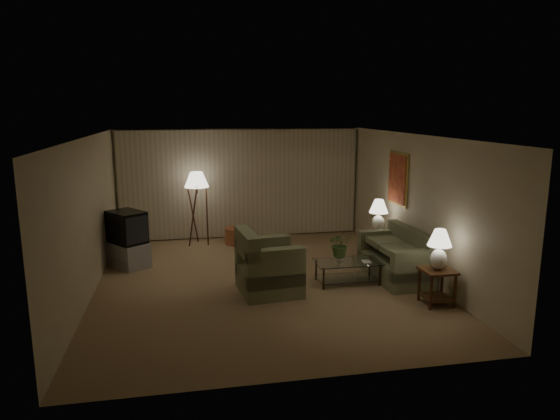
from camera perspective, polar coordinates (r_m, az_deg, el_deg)
The scene contains 16 objects.
ground at distance 9.43m, azimuth -2.02°, elevation -8.17°, with size 7.00×7.00×0.00m, color tan.
room_shell at distance 10.47m, azimuth -3.23°, elevation 3.67°, with size 6.04×7.02×2.72m.
sofa at distance 9.75m, azimuth 12.97°, elevation -5.49°, with size 1.76×0.99×0.75m.
armchair at distance 8.78m, azimuth -1.27°, elevation -6.60°, with size 1.26×1.22×0.89m.
side_table_near at distance 8.65m, azimuth 17.51°, elevation -7.70°, with size 0.51×0.51×0.60m.
side_table_far at distance 10.90m, azimuth 11.07°, elevation -3.41°, with size 0.56×0.47×0.60m.
table_lamp_near at distance 8.48m, azimuth 17.76°, elevation -3.93°, with size 0.39×0.39×0.67m.
table_lamp_far at distance 10.76m, azimuth 11.20°, elevation -0.31°, with size 0.40×0.40×0.69m.
coffee_table at distance 9.34m, azimuth 7.72°, elevation -6.65°, with size 1.20×0.65×0.41m.
tv_cabinet at distance 10.70m, azimuth -16.94°, elevation -4.86°, with size 0.95×1.02×0.50m, color #A7A7AA.
crt_tv at distance 10.56m, azimuth -17.12°, elevation -1.87°, with size 0.89×0.93×0.65m, color black.
floor_lamp at distance 11.86m, azimuth -9.42°, elevation 0.34°, with size 0.56×0.56×1.73m.
ottoman at distance 11.96m, azimuth -4.90°, elevation -2.95°, with size 0.59×0.59×0.39m, color #AE5E3B.
vase at distance 9.24m, azimuth 6.87°, elevation -5.50°, with size 0.13×0.13×0.14m, color white.
flowers at distance 9.15m, azimuth 6.92°, elevation -3.62°, with size 0.44×0.38×0.48m, color #496D30.
book at distance 9.29m, azimuth 9.41°, elevation -5.87°, with size 0.15×0.21×0.02m, color olive.
Camera 1 is at (-1.35, -8.77, 3.18)m, focal length 32.00 mm.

